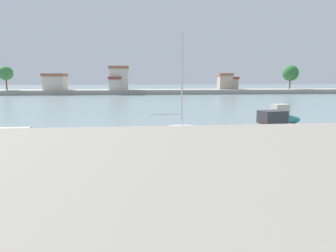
{
  "coord_description": "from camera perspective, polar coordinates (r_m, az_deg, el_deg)",
  "views": [
    {
      "loc": [
        -11.25,
        -14.39,
        4.15
      ],
      "look_at": [
        -8.66,
        9.41,
        0.47
      ],
      "focal_mm": 33.01,
      "sensor_mm": 36.0,
      "label": 1
    }
  ],
  "objects": [
    {
      "name": "moored_boat_1",
      "position": [
        19.33,
        -9.0,
        -2.4
      ],
      "size": [
        4.36,
        2.04,
        0.94
      ],
      "rotation": [
        0.0,
        0.0,
        0.18
      ],
      "color": "white",
      "rests_on": "ground"
    },
    {
      "name": "moored_boat_4",
      "position": [
        29.08,
        19.77,
        1.31
      ],
      "size": [
        4.67,
        2.28,
        1.92
      ],
      "rotation": [
        0.0,
        0.0,
        0.18
      ],
      "color": "teal",
      "rests_on": "ground"
    },
    {
      "name": "moored_boat_2",
      "position": [
        21.88,
        2.28,
        -0.86
      ],
      "size": [
        4.3,
        1.74,
        7.28
      ],
      "rotation": [
        0.0,
        0.0,
        0.08
      ],
      "color": "white",
      "rests_on": "ground"
    },
    {
      "name": "moored_boat_0",
      "position": [
        18.42,
        -25.92,
        -3.41
      ],
      "size": [
        5.2,
        1.76,
        1.51
      ],
      "rotation": [
        0.0,
        0.0,
        0.0
      ],
      "color": "#3856A8",
      "rests_on": "ground"
    },
    {
      "name": "distant_shoreline",
      "position": [
        85.73,
        -0.35,
        7.1
      ],
      "size": [
        105.68,
        9.57,
        7.99
      ],
      "color": "#9E998C",
      "rests_on": "ground"
    },
    {
      "name": "moored_boat_3",
      "position": [
        23.91,
        18.64,
        -0.07
      ],
      "size": [
        5.12,
        2.68,
        1.84
      ],
      "rotation": [
        0.0,
        0.0,
        0.23
      ],
      "color": "#C63833",
      "rests_on": "ground"
    }
  ]
}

